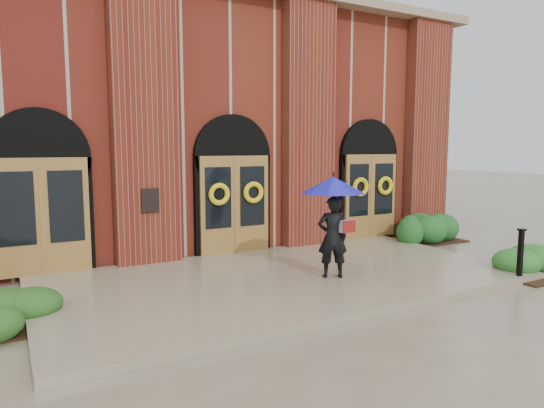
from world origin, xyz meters
TOP-DOWN VIEW (x-y plane):
  - ground at (0.00, 0.00)m, footprint 90.00×90.00m
  - landing at (0.00, 0.15)m, footprint 10.00×5.30m
  - church_building at (0.00, 8.78)m, footprint 16.20×12.53m
  - man_with_umbrella at (0.76, -0.50)m, footprint 1.76×1.76m
  - metal_post at (4.30, -2.35)m, footprint 0.14×0.14m
  - hedge_wall_right at (5.42, 1.89)m, footprint 3.12×1.25m
  - hedge_front_left at (-5.10, 0.00)m, footprint 1.41×1.20m
  - hedge_front_right at (5.10, -2.00)m, footprint 1.58×1.36m

SIDE VIEW (x-z plane):
  - ground at x=0.00m, z-range 0.00..0.00m
  - landing at x=0.00m, z-range 0.00..0.15m
  - hedge_front_left at x=-5.10m, z-range 0.00..0.50m
  - hedge_front_right at x=5.10m, z-range 0.00..0.56m
  - hedge_wall_right at x=5.42m, z-range 0.00..0.80m
  - metal_post at x=4.30m, z-range 0.18..1.19m
  - man_with_umbrella at x=0.76m, z-range 0.57..2.69m
  - church_building at x=0.00m, z-range 0.00..7.00m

